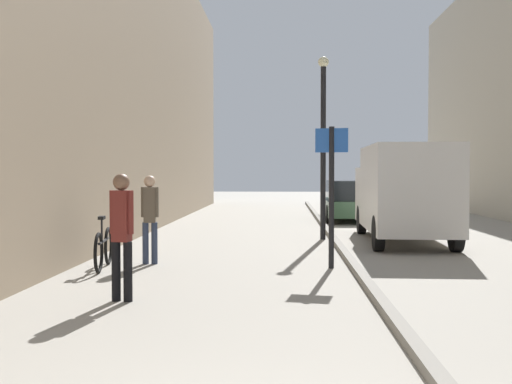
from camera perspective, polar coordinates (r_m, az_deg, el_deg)
name	(u,v)px	position (r m, az deg, el deg)	size (l,w,h in m)	color
ground_plane	(271,247)	(14.89, 1.38, -4.99)	(80.00, 80.00, 0.00)	gray
building_facade_left	(45,44)	(16.12, -18.59, 12.66)	(3.55, 40.00, 9.64)	gray
kerb_strip	(338,244)	(14.93, 7.47, -4.75)	(0.16, 40.00, 0.12)	slate
pedestrian_main_foreground	(150,213)	(12.21, -9.63, -1.89)	(0.34, 0.22, 1.70)	#2D3851
pedestrian_mid_block	(122,228)	(8.77, -12.11, -3.20)	(0.34, 0.23, 1.75)	black
delivery_van	(403,191)	(16.25, 13.23, 0.10)	(2.06, 5.62, 2.41)	silver
parked_car	(349,201)	(22.90, 8.49, -0.81)	(1.85, 4.20, 1.45)	#335138
street_sign_post	(332,184)	(11.56, 6.88, 0.70)	(0.59, 0.15, 2.60)	black
lamp_post	(323,135)	(16.47, 6.13, 5.15)	(0.28, 0.28, 4.76)	black
bicycle_leaning	(104,248)	(11.83, -13.68, -4.97)	(0.26, 1.77, 0.98)	black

